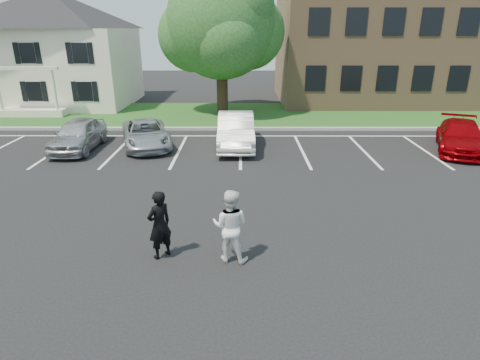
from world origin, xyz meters
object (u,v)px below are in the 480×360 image
object	(u,v)px
man_black_suit	(160,225)
car_red_compact	(461,137)
house	(56,49)
man_white_shirt	(230,226)
tree	(223,26)
car_silver_west	(78,134)
office_building	(429,43)
car_white_sedan	(236,130)
car_silver_minivan	(146,134)

from	to	relation	value
man_black_suit	car_red_compact	world-z (taller)	man_black_suit
house	man_black_suit	xyz separation A→B (m)	(11.10, -20.95, -2.97)
man_white_shirt	man_black_suit	bearing A→B (deg)	9.07
tree	man_black_suit	size ratio (longest dim) A/B	5.13
tree	car_silver_west	size ratio (longest dim) A/B	2.13
man_white_shirt	house	bearing A→B (deg)	-45.48
tree	man_black_suit	bearing A→B (deg)	-92.67
office_building	car_white_sedan	size ratio (longest dim) A/B	4.77
car_silver_west	car_silver_minivan	bearing A→B (deg)	8.64
office_building	car_silver_minivan	xyz separation A→B (m)	(-18.42, -13.27, -3.55)
car_red_compact	car_silver_minivan	bearing A→B (deg)	-160.27
man_white_shirt	car_silver_west	world-z (taller)	man_white_shirt
car_silver_west	car_silver_minivan	distance (m)	3.01
man_black_suit	car_silver_west	world-z (taller)	man_black_suit
tree	car_white_sedan	size ratio (longest dim) A/B	1.88
car_silver_minivan	office_building	bearing A→B (deg)	18.38
house	car_red_compact	distance (m)	26.00
office_building	tree	world-z (taller)	tree
car_silver_west	car_white_sedan	world-z (taller)	car_white_sedan
man_white_shirt	car_white_sedan	xyz separation A→B (m)	(-0.00, 9.85, -0.12)
house	man_black_suit	world-z (taller)	house
man_white_shirt	car_white_sedan	distance (m)	9.85
car_white_sedan	car_silver_west	bearing A→B (deg)	-177.16
car_red_compact	house	bearing A→B (deg)	174.83
tree	car_white_sedan	xyz separation A→B (m)	(0.87, -7.64, -4.58)
man_white_shirt	car_silver_west	distance (m)	11.77
man_black_suit	car_silver_west	size ratio (longest dim) A/B	0.42
car_silver_minivan	car_white_sedan	distance (m)	4.20
man_white_shirt	car_red_compact	size ratio (longest dim) A/B	0.39
tree	car_red_compact	xyz separation A→B (m)	(11.01, -8.29, -4.69)
office_building	man_white_shirt	distance (m)	27.32
office_building	car_silver_west	distance (m)	25.66
office_building	house	bearing A→B (deg)	-175.72
car_silver_west	car_silver_minivan	world-z (taller)	car_silver_west
car_white_sedan	car_red_compact	bearing A→B (deg)	-4.90
car_red_compact	office_building	bearing A→B (deg)	95.83
tree	car_white_sedan	world-z (taller)	tree
car_silver_minivan	man_black_suit	bearing A→B (deg)	-92.85
man_white_shirt	car_red_compact	bearing A→B (deg)	-124.49
tree	car_silver_minivan	xyz separation A→B (m)	(-3.33, -7.67, -4.74)
man_black_suit	tree	bearing A→B (deg)	-136.86
man_black_suit	car_red_compact	distance (m)	14.90
man_black_suit	man_white_shirt	world-z (taller)	man_white_shirt
tree	car_silver_west	world-z (taller)	tree
house	man_white_shirt	xyz separation A→B (m)	(12.78, -21.07, -2.93)
man_white_shirt	car_silver_minivan	size ratio (longest dim) A/B	0.41
car_white_sedan	car_red_compact	size ratio (longest dim) A/B	1.03
house	car_white_sedan	world-z (taller)	house
office_building	car_silver_west	size ratio (longest dim) A/B	5.43
office_building	man_black_suit	world-z (taller)	office_building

